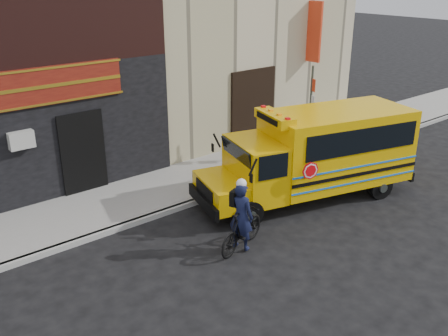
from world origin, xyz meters
TOP-DOWN VIEW (x-y plane):
  - ground at (0.00, 0.00)m, footprint 120.00×120.00m
  - curb at (0.00, 2.60)m, footprint 40.00×0.20m
  - sidewalk at (0.00, 4.10)m, footprint 40.00×3.00m
  - school_bus at (2.40, 0.67)m, footprint 7.21×3.82m
  - sign_pole at (4.52, 2.93)m, footprint 0.13×0.30m
  - bicycle at (-1.50, -0.27)m, footprint 1.92×1.03m
  - cyclist at (-1.56, -0.30)m, footprint 0.66×0.78m

SIDE VIEW (x-z plane):
  - ground at x=0.00m, z-range 0.00..0.00m
  - curb at x=0.00m, z-range 0.00..0.15m
  - sidewalk at x=0.00m, z-range 0.00..0.15m
  - bicycle at x=-1.50m, z-range 0.00..1.11m
  - cyclist at x=-1.56m, z-range 0.00..1.83m
  - school_bus at x=2.40m, z-range 0.05..2.97m
  - sign_pole at x=4.52m, z-range 0.17..3.75m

